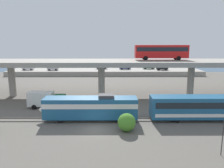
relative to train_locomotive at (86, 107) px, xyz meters
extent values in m
plane|color=#605B54|center=(1.81, -4.00, -2.19)|extent=(260.00, 260.00, 0.00)
cube|color=#59544C|center=(1.81, -0.72, -2.13)|extent=(110.00, 0.12, 0.12)
cube|color=#59544C|center=(1.81, 0.72, -2.13)|extent=(110.00, 0.12, 0.12)
cube|color=#1E5984|center=(0.73, 0.00, -0.11)|extent=(14.62, 3.00, 3.20)
cube|color=white|center=(0.73, 0.00, 0.46)|extent=(14.62, 3.04, 0.77)
cone|color=white|center=(-6.58, 0.00, -0.43)|extent=(1.99, 2.85, 2.85)
cube|color=black|center=(-5.08, 0.00, 0.78)|extent=(1.99, 2.70, 1.02)
cube|color=#3F3F42|center=(3.22, 0.00, 1.74)|extent=(2.40, 1.80, 0.50)
cylinder|color=black|center=(-3.84, -1.35, -1.71)|extent=(0.96, 0.18, 0.96)
cylinder|color=black|center=(-3.84, 1.35, -1.71)|extent=(0.96, 0.18, 0.96)
cylinder|color=black|center=(5.30, -1.35, -1.71)|extent=(0.96, 0.18, 0.96)
cylinder|color=black|center=(5.30, 1.35, -1.71)|extent=(0.96, 0.18, 0.96)
cube|color=#1E5984|center=(21.48, 0.00, -0.03)|extent=(22.50, 3.00, 3.40)
cube|color=black|center=(21.48, 0.00, 0.58)|extent=(21.60, 3.04, 0.95)
cube|color=white|center=(21.48, 0.00, -0.98)|extent=(21.60, 3.04, 0.54)
cylinder|color=black|center=(14.17, -1.35, -1.73)|extent=(0.92, 0.18, 0.92)
cylinder|color=black|center=(14.17, 1.35, -1.73)|extent=(0.92, 0.18, 0.92)
cube|color=#9E998E|center=(1.81, 16.00, 5.43)|extent=(96.00, 10.88, 1.02)
cylinder|color=#9E998E|center=(-18.59, 16.00, 1.37)|extent=(1.50, 1.50, 7.11)
cylinder|color=#9E998E|center=(1.81, 16.00, 1.37)|extent=(1.50, 1.50, 7.11)
cylinder|color=#9E998E|center=(22.21, 16.00, 1.37)|extent=(1.50, 1.50, 7.11)
cube|color=red|center=(15.49, 17.39, 7.89)|extent=(12.00, 2.55, 2.90)
cube|color=black|center=(15.49, 17.39, 8.41)|extent=(11.52, 2.59, 0.93)
cube|color=black|center=(21.44, 17.39, 8.24)|extent=(0.08, 2.30, 1.74)
cylinder|color=black|center=(19.21, 18.60, 6.44)|extent=(1.00, 0.26, 1.00)
cylinder|color=black|center=(19.21, 16.18, 6.44)|extent=(1.00, 0.26, 1.00)
cylinder|color=black|center=(11.77, 18.60, 6.44)|extent=(1.00, 0.26, 1.00)
cylinder|color=black|center=(11.77, 16.18, 6.44)|extent=(1.00, 0.26, 1.00)
cube|color=#0C4C26|center=(-5.75, 6.79, -0.75)|extent=(2.00, 2.30, 2.00)
cube|color=silver|center=(-9.25, 6.79, -0.45)|extent=(4.60, 2.30, 2.60)
cylinder|color=black|center=(-6.04, 7.88, -1.75)|extent=(0.88, 0.28, 0.88)
cylinder|color=black|center=(-6.04, 5.70, -1.75)|extent=(0.88, 0.28, 0.88)
cylinder|color=black|center=(-10.26, 7.88, -1.75)|extent=(0.88, 0.28, 0.88)
cylinder|color=black|center=(-10.26, 5.70, -1.75)|extent=(0.88, 0.28, 0.88)
cube|color=#9E998E|center=(1.81, 51.00, -1.36)|extent=(72.50, 12.91, 1.67)
cube|color=black|center=(23.28, 48.89, 0.15)|extent=(4.21, 1.85, 0.70)
cube|color=#1E232B|center=(23.49, 48.89, 0.74)|extent=(1.85, 1.62, 0.48)
cylinder|color=black|center=(21.98, 48.01, -0.20)|extent=(0.64, 0.20, 0.64)
cylinder|color=black|center=(21.98, 49.76, -0.20)|extent=(0.64, 0.20, 0.64)
cylinder|color=black|center=(24.59, 48.01, -0.20)|extent=(0.64, 0.20, 0.64)
cylinder|color=black|center=(24.59, 49.76, -0.20)|extent=(0.64, 0.20, 0.64)
cube|color=#B7B7BC|center=(-17.73, 48.60, 0.15)|extent=(4.12, 1.75, 0.70)
cube|color=#1E232B|center=(-17.52, 48.60, 0.74)|extent=(1.81, 1.54, 0.48)
cylinder|color=black|center=(-19.00, 47.77, -0.20)|extent=(0.64, 0.20, 0.64)
cylinder|color=black|center=(-19.00, 49.43, -0.20)|extent=(0.64, 0.20, 0.64)
cylinder|color=black|center=(-16.45, 47.77, -0.20)|extent=(0.64, 0.20, 0.64)
cylinder|color=black|center=(-16.45, 49.43, -0.20)|extent=(0.64, 0.20, 0.64)
cube|color=silver|center=(0.34, 52.68, 0.15)|extent=(4.51, 1.84, 0.70)
cube|color=#1E232B|center=(0.12, 52.68, 0.74)|extent=(1.98, 1.62, 0.48)
cylinder|color=black|center=(1.74, 53.55, -0.20)|extent=(0.64, 0.20, 0.64)
cylinder|color=black|center=(1.74, 51.81, -0.20)|extent=(0.64, 0.20, 0.64)
cylinder|color=black|center=(-1.06, 53.55, -0.20)|extent=(0.64, 0.20, 0.64)
cylinder|color=black|center=(-1.06, 51.81, -0.20)|extent=(0.64, 0.20, 0.64)
cube|color=navy|center=(9.44, 51.08, 0.15)|extent=(4.26, 1.77, 0.70)
cube|color=#1E232B|center=(9.23, 51.08, 0.74)|extent=(1.88, 1.55, 0.48)
cylinder|color=black|center=(10.76, 51.92, -0.20)|extent=(0.64, 0.20, 0.64)
cylinder|color=black|center=(10.76, 50.25, -0.20)|extent=(0.64, 0.20, 0.64)
cylinder|color=black|center=(8.12, 51.92, -0.20)|extent=(0.64, 0.20, 0.64)
cylinder|color=black|center=(8.12, 50.25, -0.20)|extent=(0.64, 0.20, 0.64)
cube|color=silver|center=(-27.28, 49.38, 0.15)|extent=(4.28, 1.74, 0.70)
cube|color=#1E232B|center=(-27.49, 49.38, 0.74)|extent=(1.88, 1.53, 0.48)
cylinder|color=black|center=(-25.95, 50.21, -0.20)|extent=(0.64, 0.20, 0.64)
cylinder|color=black|center=(-25.95, 48.56, -0.20)|extent=(0.64, 0.20, 0.64)
cylinder|color=black|center=(-28.61, 50.21, -0.20)|extent=(0.64, 0.20, 0.64)
cylinder|color=black|center=(-28.61, 48.56, -0.20)|extent=(0.64, 0.20, 0.64)
cube|color=#0C4C26|center=(18.85, 52.42, 0.15)|extent=(4.57, 1.73, 0.70)
cube|color=#1E232B|center=(18.62, 52.42, 0.74)|extent=(2.01, 1.52, 0.48)
cylinder|color=black|center=(20.26, 53.24, -0.20)|extent=(0.64, 0.20, 0.64)
cylinder|color=black|center=(20.26, 51.59, -0.20)|extent=(0.64, 0.20, 0.64)
cylinder|color=black|center=(17.43, 53.24, -0.20)|extent=(0.64, 0.20, 0.64)
cylinder|color=black|center=(17.43, 51.59, -0.20)|extent=(0.64, 0.20, 0.64)
cube|color=#2D5170|center=(1.81, 74.00, -2.19)|extent=(140.00, 36.00, 0.01)
sphere|color=#458429|center=(6.12, -4.37, -0.93)|extent=(2.53, 2.53, 2.53)
camera|label=1|loc=(3.91, -33.40, 10.16)|focal=35.30mm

